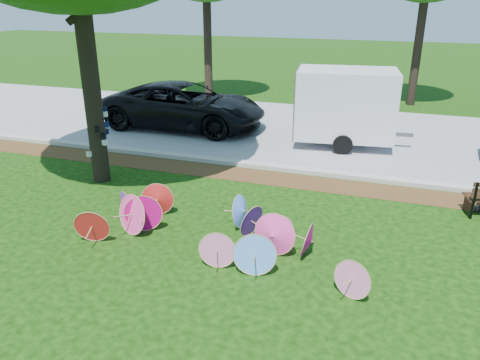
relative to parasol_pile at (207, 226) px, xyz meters
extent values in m
plane|color=black|center=(-0.24, -0.75, -0.37)|extent=(90.00, 90.00, 0.00)
cube|color=#472D16|center=(-0.24, 3.75, -0.37)|extent=(90.00, 1.00, 0.01)
cube|color=#B7B5AD|center=(-0.24, 4.45, -0.31)|extent=(90.00, 0.30, 0.12)
cube|color=gray|center=(-0.24, 8.60, -0.37)|extent=(90.00, 8.00, 0.01)
cylinder|color=black|center=(-3.93, 2.23, 2.32)|extent=(0.44, 0.44, 5.39)
cone|color=red|center=(-1.53, 0.81, -0.01)|extent=(0.75, 0.36, 0.74)
cone|color=pink|center=(0.49, -0.71, -0.03)|extent=(0.71, 0.25, 0.70)
cone|color=pink|center=(1.35, 0.42, -0.07)|extent=(0.60, 0.46, 0.61)
cone|color=#D40977|center=(-1.46, 0.09, 0.03)|extent=(0.78, 0.43, 0.80)
cone|color=#5B9BFD|center=(1.19, -0.71, 0.02)|extent=(0.81, 0.40, 0.78)
cone|color=#FF409D|center=(1.34, -0.03, 0.04)|extent=(0.85, 0.35, 0.83)
cone|color=#6927A1|center=(-2.11, 0.42, -0.05)|extent=(0.60, 0.50, 0.64)
cone|color=#FF409D|center=(-1.59, -0.05, 0.05)|extent=(0.90, 0.62, 0.85)
cone|color=#6927A1|center=(0.70, 0.56, -0.03)|extent=(0.47, 0.71, 0.69)
cone|color=pink|center=(2.90, -0.86, -0.04)|extent=(0.68, 0.43, 0.67)
cone|color=#D40977|center=(1.99, 0.14, -0.02)|extent=(0.27, 0.70, 0.70)
cone|color=#5B9BFD|center=(0.42, 0.88, -0.01)|extent=(0.29, 0.74, 0.73)
cone|color=red|center=(-2.16, -0.67, -0.01)|extent=(0.76, 0.42, 0.73)
imported|color=black|center=(-3.99, 7.63, 0.43)|extent=(5.81, 2.70, 1.61)
cube|color=silver|center=(1.71, 7.34, 0.98)|extent=(3.23, 2.27, 2.71)
cylinder|color=black|center=(-5.02, 12.45, 2.13)|extent=(0.36, 0.36, 5.00)
cylinder|color=black|center=(3.83, 14.26, 2.13)|extent=(0.36, 0.36, 5.00)
camera|label=1|loc=(3.19, -7.50, 4.24)|focal=35.00mm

